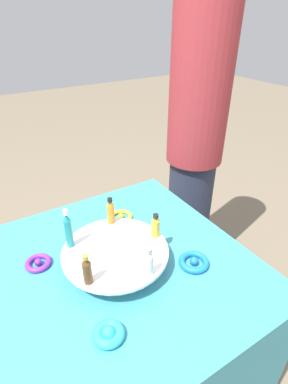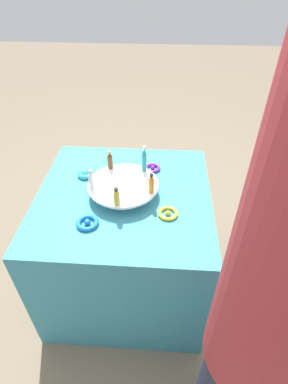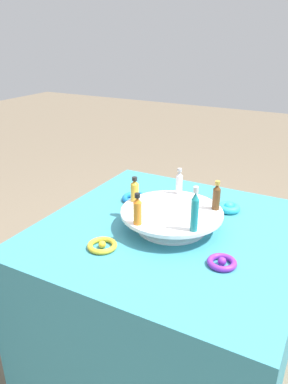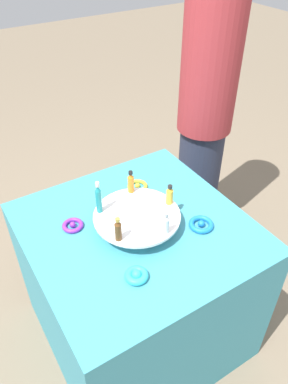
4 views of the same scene
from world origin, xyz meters
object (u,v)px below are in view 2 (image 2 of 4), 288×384
(display_stand, at_px, (123,187))
(bottle_clear, at_px, (91,180))
(ribbon_bow_blue, at_px, (87,223))
(person_figure, at_px, (267,328))
(bottle_orange, at_px, (151,184))
(ribbon_bow_purple, at_px, (153,168))
(ribbon_bow_teal, at_px, (86,174))
(bottle_gold, at_px, (117,197))
(bottle_brown, at_px, (110,160))
(ribbon_bow_gold, at_px, (168,213))
(bottle_teal, at_px, (144,160))

(display_stand, height_order, bottle_clear, bottle_clear)
(ribbon_bow_blue, distance_m, person_figure, 0.81)
(bottle_orange, xyz_separation_m, person_figure, (-0.34, 0.67, 0.06))
(display_stand, height_order, ribbon_bow_purple, display_stand)
(ribbon_bow_teal, bearing_deg, bottle_gold, 126.76)
(bottle_clear, bearing_deg, bottle_orange, 176.50)
(bottle_orange, distance_m, person_figure, 0.75)
(bottle_orange, relative_size, bottle_brown, 1.02)
(ribbon_bow_gold, bearing_deg, person_figure, 113.48)
(bottle_clear, relative_size, ribbon_bow_gold, 1.05)
(bottle_clear, height_order, bottle_brown, bottle_brown)
(display_stand, xyz_separation_m, bottle_brown, (0.08, -0.12, 0.07))
(display_stand, height_order, bottle_orange, bottle_orange)
(bottle_brown, distance_m, ribbon_bow_gold, 0.41)
(bottle_brown, bearing_deg, ribbon_bow_gold, 139.11)
(display_stand, distance_m, bottle_brown, 0.16)
(ribbon_bow_teal, bearing_deg, bottle_clear, 114.04)
(ribbon_bow_gold, height_order, person_figure, person_figure)
(ribbon_bow_blue, bearing_deg, ribbon_bow_purple, -121.42)
(bottle_clear, relative_size, bottle_orange, 0.94)
(ribbon_bow_blue, bearing_deg, ribbon_bow_teal, -76.42)
(bottle_gold, height_order, ribbon_bow_purple, bottle_gold)
(bottle_orange, xyz_separation_m, bottle_teal, (0.04, -0.17, 0.02))
(bottle_gold, xyz_separation_m, ribbon_bow_gold, (-0.23, -0.01, -0.10))
(ribbon_bow_gold, bearing_deg, ribbon_bow_blue, 13.58)
(person_figure, bearing_deg, bottle_clear, 8.70)
(bottle_orange, height_order, ribbon_bow_purple, bottle_orange)
(bottle_brown, distance_m, ribbon_bow_purple, 0.25)
(bottle_teal, relative_size, bottle_brown, 1.41)
(bottle_clear, xyz_separation_m, bottle_brown, (-0.06, -0.16, 0.00))
(bottle_orange, distance_m, bottle_brown, 0.28)
(bottle_brown, bearing_deg, ribbon_bow_teal, -3.83)
(bottle_gold, height_order, person_figure, person_figure)
(ribbon_bow_purple, bearing_deg, bottle_teal, 69.20)
(ribbon_bow_blue, xyz_separation_m, person_figure, (-0.61, 0.50, 0.16))
(ribbon_bow_blue, relative_size, ribbon_bow_gold, 1.08)
(bottle_gold, xyz_separation_m, ribbon_bow_blue, (0.12, 0.07, -0.10))
(bottle_gold, bearing_deg, display_stand, -93.50)
(bottle_teal, distance_m, ribbon_bow_purple, 0.17)
(bottle_orange, distance_m, ribbon_bow_blue, 0.33)
(ribbon_bow_gold, height_order, ribbon_bow_teal, ribbon_bow_teal)
(bottle_clear, bearing_deg, display_stand, -165.50)
(bottle_orange, relative_size, ribbon_bow_blue, 1.03)
(bottle_brown, distance_m, ribbon_bow_teal, 0.17)
(bottle_clear, bearing_deg, ribbon_bow_gold, 165.01)
(bottle_teal, bearing_deg, bottle_clear, 32.50)
(bottle_orange, bearing_deg, ribbon_bow_purple, -89.27)
(bottle_clear, xyz_separation_m, ribbon_bow_gold, (-0.36, 0.10, -0.10))
(ribbon_bow_blue, xyz_separation_m, ribbon_bow_purple, (-0.27, -0.44, -0.00))
(display_stand, relative_size, ribbon_bow_purple, 4.02)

